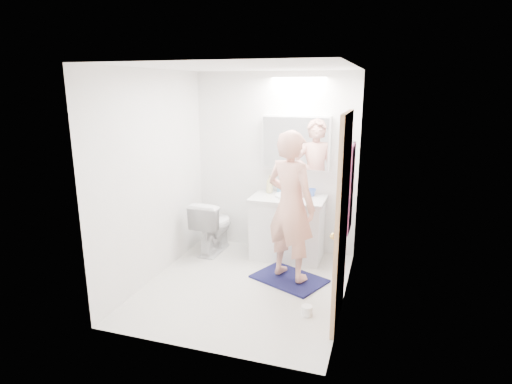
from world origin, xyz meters
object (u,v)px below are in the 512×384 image
at_px(medicine_cabinet, 296,143).
at_px(toothbrush_cup, 312,192).
at_px(soap_bottle_a, 270,184).
at_px(soap_bottle_b, 281,188).
at_px(toilet_paper_roll, 307,311).
at_px(person, 291,206).
at_px(toilet, 213,226).
at_px(vanity_cabinet, 288,229).

height_order(medicine_cabinet, toothbrush_cup, medicine_cabinet).
relative_size(soap_bottle_a, toothbrush_cup, 2.32).
distance_m(soap_bottle_a, soap_bottle_b, 0.15).
distance_m(toothbrush_cup, toilet_paper_roll, 1.75).
bearing_deg(person, toilet, -0.54).
relative_size(vanity_cabinet, toothbrush_cup, 8.70).
height_order(medicine_cabinet, soap_bottle_b, medicine_cabinet).
bearing_deg(soap_bottle_b, medicine_cabinet, 8.94).
bearing_deg(vanity_cabinet, person, -74.46).
height_order(vanity_cabinet, medicine_cabinet, medicine_cabinet).
bearing_deg(medicine_cabinet, toothbrush_cup, -11.95).
xyz_separation_m(vanity_cabinet, soap_bottle_a, (-0.29, 0.15, 0.55)).
xyz_separation_m(vanity_cabinet, toilet_paper_roll, (0.53, -1.37, -0.34)).
height_order(person, soap_bottle_a, person).
xyz_separation_m(toilet, toilet_paper_roll, (1.54, -1.26, -0.32)).
xyz_separation_m(medicine_cabinet, toilet_paper_roll, (0.49, -1.58, -1.45)).
bearing_deg(toilet_paper_roll, toilet, 140.83).
bearing_deg(person, toilet_paper_roll, 140.04).
bearing_deg(person, soap_bottle_b, -44.38).
bearing_deg(toothbrush_cup, vanity_cabinet, -150.05).
bearing_deg(soap_bottle_a, soap_bottle_b, 11.77).
bearing_deg(vanity_cabinet, medicine_cabinet, 78.85).
xyz_separation_m(toothbrush_cup, toilet_paper_roll, (0.25, -1.53, -0.82)).
bearing_deg(toilet, medicine_cabinet, -160.85).
bearing_deg(toothbrush_cup, person, -96.52).
relative_size(medicine_cabinet, toilet_paper_roll, 8.00).
xyz_separation_m(vanity_cabinet, medicine_cabinet, (0.04, 0.21, 1.11)).
relative_size(person, soap_bottle_b, 11.29).
relative_size(toilet, soap_bottle_a, 3.05).
xyz_separation_m(soap_bottle_b, toothbrush_cup, (0.43, -0.02, -0.03)).
xyz_separation_m(toilet, soap_bottle_a, (0.72, 0.27, 0.57)).
distance_m(medicine_cabinet, person, 1.06).
relative_size(soap_bottle_a, toilet_paper_roll, 2.18).
relative_size(toilet, person, 0.43).
height_order(vanity_cabinet, toilet, vanity_cabinet).
xyz_separation_m(vanity_cabinet, person, (0.18, -0.66, 0.51)).
bearing_deg(person, medicine_cabinet, -56.70).
distance_m(medicine_cabinet, toothbrush_cup, 0.68).
xyz_separation_m(toilet, toothbrush_cup, (1.29, 0.28, 0.50)).
bearing_deg(toilet, person, 157.44).
xyz_separation_m(soap_bottle_a, soap_bottle_b, (0.14, 0.03, -0.04)).
height_order(soap_bottle_b, toothbrush_cup, soap_bottle_b).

